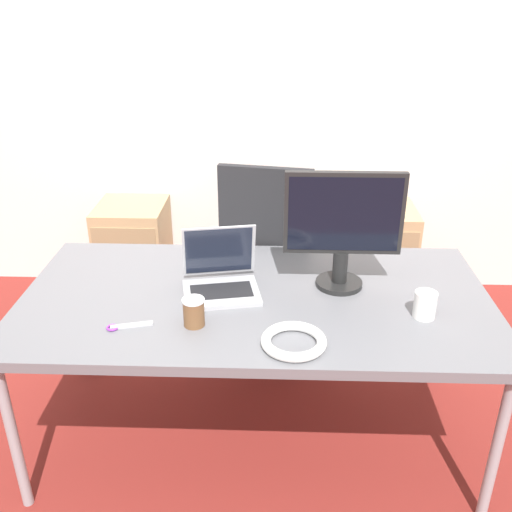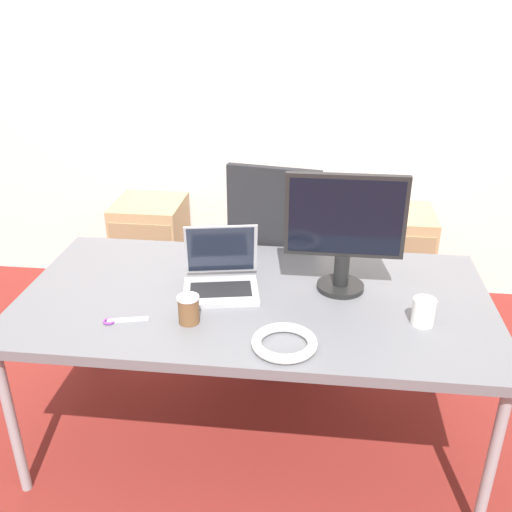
# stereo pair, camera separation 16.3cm
# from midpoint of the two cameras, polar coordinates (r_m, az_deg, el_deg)

# --- Properties ---
(ground_plane) EXTENTS (14.00, 14.00, 0.00)m
(ground_plane) POSITION_cam_midpoint_polar(r_m,az_deg,el_deg) (2.67, -1.86, -17.24)
(ground_plane) COLOR maroon
(wall_back) EXTENTS (10.00, 0.05, 2.60)m
(wall_back) POSITION_cam_midpoint_polar(r_m,az_deg,el_deg) (3.47, -0.52, 17.02)
(wall_back) COLOR silver
(wall_back) RESTS_ON ground_plane
(desk) EXTENTS (1.85, 0.95, 0.70)m
(desk) POSITION_cam_midpoint_polar(r_m,az_deg,el_deg) (2.27, -2.10, -4.88)
(desk) COLOR slate
(desk) RESTS_ON ground_plane
(office_chair) EXTENTS (0.56, 0.59, 1.07)m
(office_chair) POSITION_cam_midpoint_polar(r_m,az_deg,el_deg) (3.01, 0.00, -2.41)
(office_chair) COLOR #232326
(office_chair) RESTS_ON ground_plane
(cabinet_left) EXTENTS (0.41, 0.43, 0.62)m
(cabinet_left) POSITION_cam_midpoint_polar(r_m,az_deg,el_deg) (3.64, -13.30, 0.40)
(cabinet_left) COLOR tan
(cabinet_left) RESTS_ON ground_plane
(cabinet_right) EXTENTS (0.41, 0.43, 0.62)m
(cabinet_right) POSITION_cam_midpoint_polar(r_m,az_deg,el_deg) (3.56, 10.74, 0.03)
(cabinet_right) COLOR tan
(cabinet_right) RESTS_ON ground_plane
(laptop_center) EXTENTS (0.34, 0.33, 0.25)m
(laptop_center) POSITION_cam_midpoint_polar(r_m,az_deg,el_deg) (2.28, -5.61, -2.28)
(laptop_center) COLOR #ADADB2
(laptop_center) RESTS_ON desk
(monitor) EXTENTS (0.46, 0.19, 0.48)m
(monitor) POSITION_cam_midpoint_polar(r_m,az_deg,el_deg) (2.23, 6.63, 2.93)
(monitor) COLOR black
(monitor) RESTS_ON desk
(coffee_cup_white) EXTENTS (0.08, 0.08, 0.10)m
(coffee_cup_white) POSITION_cam_midpoint_polar(r_m,az_deg,el_deg) (2.16, 14.48, -4.79)
(coffee_cup_white) COLOR white
(coffee_cup_white) RESTS_ON desk
(coffee_cup_brown) EXTENTS (0.08, 0.08, 0.11)m
(coffee_cup_brown) POSITION_cam_midpoint_polar(r_m,az_deg,el_deg) (2.06, -8.50, -5.62)
(coffee_cup_brown) COLOR brown
(coffee_cup_brown) RESTS_ON desk
(cable_coil) EXTENTS (0.23, 0.23, 0.03)m
(cable_coil) POSITION_cam_midpoint_polar(r_m,az_deg,el_deg) (1.95, 1.39, -8.55)
(cable_coil) COLOR white
(cable_coil) RESTS_ON desk
(scissors) EXTENTS (0.17, 0.07, 0.01)m
(scissors) POSITION_cam_midpoint_polar(r_m,az_deg,el_deg) (2.12, -15.11, -6.83)
(scissors) COLOR #B2B2B7
(scissors) RESTS_ON desk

